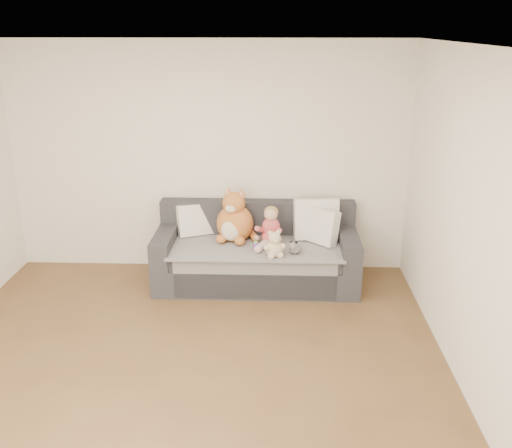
{
  "coord_description": "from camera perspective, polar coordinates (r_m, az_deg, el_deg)",
  "views": [
    {
      "loc": [
        0.76,
        -3.78,
        2.75
      ],
      "look_at": [
        0.56,
        1.87,
        0.75
      ],
      "focal_mm": 40.0,
      "sensor_mm": 36.0,
      "label": 1
    }
  ],
  "objects": [
    {
      "name": "sippy_cup",
      "position": [
        6.04,
        -0.03,
        -2.09
      ],
      "size": [
        0.1,
        0.07,
        0.11
      ],
      "rotation": [
        0.0,
        0.0,
        0.1
      ],
      "color": "purple",
      "rests_on": "sofa"
    },
    {
      "name": "sofa",
      "position": [
        6.33,
        0.06,
        -3.19
      ],
      "size": [
        2.2,
        0.94,
        0.85
      ],
      "color": "#2A2A2F",
      "rests_on": "ground"
    },
    {
      "name": "teddy_bear",
      "position": [
        5.84,
        1.86,
        -2.23
      ],
      "size": [
        0.23,
        0.18,
        0.29
      ],
      "rotation": [
        0.0,
        0.0,
        0.32
      ],
      "color": "beige",
      "rests_on": "sofa"
    },
    {
      "name": "plush_cow",
      "position": [
        5.95,
        3.9,
        -2.37
      ],
      "size": [
        0.13,
        0.2,
        0.16
      ],
      "rotation": [
        0.0,
        0.0,
        -0.29
      ],
      "color": "white",
      "rests_on": "sofa"
    },
    {
      "name": "toddler",
      "position": [
        6.14,
        1.44,
        -0.5
      ],
      "size": [
        0.3,
        0.44,
        0.43
      ],
      "rotation": [
        0.0,
        0.0,
        -0.2
      ],
      "color": "#CB4750",
      "rests_on": "sofa"
    },
    {
      "name": "room_shell",
      "position": [
        4.5,
        -7.79,
        0.55
      ],
      "size": [
        5.0,
        5.0,
        5.0
      ],
      "color": "brown",
      "rests_on": "ground"
    },
    {
      "name": "cushion_left",
      "position": [
        6.47,
        -6.14,
        0.43
      ],
      "size": [
        0.42,
        0.31,
        0.37
      ],
      "rotation": [
        0.0,
        0.0,
        0.4
      ],
      "color": "silver",
      "rests_on": "sofa"
    },
    {
      "name": "plush_cat",
      "position": [
        6.26,
        -2.14,
        0.36
      ],
      "size": [
        0.48,
        0.43,
        0.62
      ],
      "rotation": [
        0.0,
        0.0,
        -0.26
      ],
      "color": "#B37427",
      "rests_on": "sofa"
    },
    {
      "name": "cushion_right_back",
      "position": [
        6.34,
        6.03,
        0.5
      ],
      "size": [
        0.51,
        0.27,
        0.46
      ],
      "rotation": [
        0.0,
        0.0,
        0.11
      ],
      "color": "silver",
      "rests_on": "sofa"
    },
    {
      "name": "cushion_right_front",
      "position": [
        6.24,
        6.43,
        -0.18
      ],
      "size": [
        0.43,
        0.42,
        0.39
      ],
      "rotation": [
        0.0,
        0.0,
        -0.75
      ],
      "color": "silver",
      "rests_on": "sofa"
    }
  ]
}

